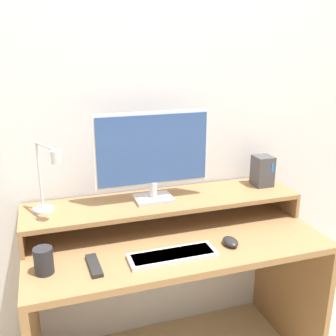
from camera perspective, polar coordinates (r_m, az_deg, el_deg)
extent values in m
cube|color=silver|center=(1.95, -2.27, 8.70)|extent=(6.00, 0.05, 2.50)
cube|color=olive|center=(1.81, 0.96, -10.41)|extent=(1.32, 0.61, 0.03)
cube|color=olive|center=(1.94, -18.91, -22.11)|extent=(0.03, 0.61, 0.69)
cube|color=olive|center=(2.26, 17.14, -15.63)|extent=(0.03, 0.61, 0.69)
cube|color=olive|center=(1.84, -20.40, -8.75)|extent=(0.02, 0.31, 0.10)
cube|color=olive|center=(2.18, 15.98, -4.17)|extent=(0.02, 0.31, 0.10)
cube|color=olive|center=(1.89, -0.54, -4.84)|extent=(1.32, 0.31, 0.02)
cube|color=#BCBCC1|center=(1.87, -2.14, -4.44)|extent=(0.17, 0.13, 0.02)
cylinder|color=#BCBCC1|center=(1.85, -2.16, -3.13)|extent=(0.04, 0.04, 0.07)
cube|color=silver|center=(1.79, -2.27, 2.78)|extent=(0.54, 0.02, 0.34)
cube|color=#2D4C8C|center=(1.78, -2.17, 2.69)|extent=(0.52, 0.01, 0.32)
cylinder|color=silver|center=(1.84, -17.65, -5.75)|extent=(0.09, 0.09, 0.01)
cylinder|color=silver|center=(1.79, -18.11, -1.13)|extent=(0.01, 0.01, 0.30)
cylinder|color=silver|center=(1.66, -17.34, 3.02)|extent=(0.08, 0.17, 0.01)
cylinder|color=silver|center=(1.59, -15.91, 1.56)|extent=(0.04, 0.04, 0.05)
cube|color=#3D3D42|center=(2.10, 13.55, -0.40)|extent=(0.09, 0.10, 0.16)
cube|color=#1972F2|center=(2.06, 14.93, -0.01)|extent=(0.01, 0.00, 0.05)
cube|color=silver|center=(1.64, 0.67, -12.60)|extent=(0.36, 0.12, 0.02)
cube|color=#AFAFB3|center=(1.64, 0.67, -12.44)|extent=(0.33, 0.09, 0.01)
ellipsoid|color=black|center=(1.75, 9.04, -10.52)|extent=(0.06, 0.09, 0.03)
cube|color=black|center=(1.60, -10.68, -13.73)|extent=(0.05, 0.17, 0.02)
cylinder|color=#232328|center=(1.59, -17.60, -12.71)|extent=(0.07, 0.07, 0.10)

